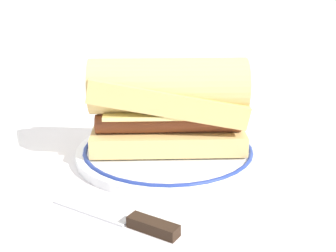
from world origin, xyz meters
TOP-DOWN VIEW (x-y plane):
  - ground_plane at (0.00, 0.00)m, footprint 1.50×1.50m
  - plate at (0.02, 0.03)m, footprint 0.25×0.25m
  - sausage_sandwich at (0.02, 0.03)m, footprint 0.21×0.09m
  - butter_knife at (-0.03, -0.14)m, footprint 0.14×0.10m

SIDE VIEW (x-z plane):
  - ground_plane at x=0.00m, z-range 0.00..0.00m
  - butter_knife at x=-0.03m, z-range 0.00..0.01m
  - plate at x=0.02m, z-range 0.00..0.02m
  - sausage_sandwich at x=0.02m, z-range 0.02..0.14m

